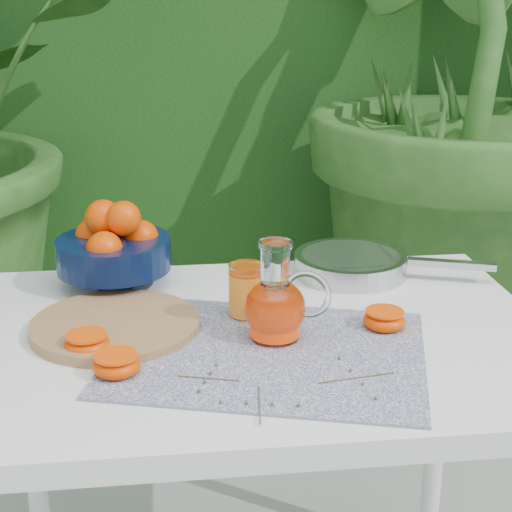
{
  "coord_description": "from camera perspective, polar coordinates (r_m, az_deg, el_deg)",
  "views": [
    {
      "loc": [
        -0.0,
        -1.22,
        1.31
      ],
      "look_at": [
        0.14,
        0.0,
        0.88
      ],
      "focal_mm": 55.0,
      "sensor_mm": 36.0,
      "label": 1
    }
  ],
  "objects": [
    {
      "name": "saute_pan",
      "position": [
        1.6,
        7.0,
        -0.53
      ],
      "size": [
        0.42,
        0.29,
        0.04
      ],
      "color": "#ABABAF",
      "rests_on": "white_table"
    },
    {
      "name": "juice_pitcher",
      "position": [
        1.28,
        1.48,
        -3.62
      ],
      "size": [
        0.15,
        0.13,
        0.17
      ],
      "color": "white",
      "rests_on": "white_table"
    },
    {
      "name": "orange_halves",
      "position": [
        1.26,
        -3.96,
        -6.25
      ],
      "size": [
        0.59,
        0.21,
        0.04
      ],
      "color": "#F95A02",
      "rests_on": "white_table"
    },
    {
      "name": "white_table",
      "position": [
        1.37,
        0.1,
        -8.66
      ],
      "size": [
        1.0,
        0.7,
        0.75
      ],
      "color": "white",
      "rests_on": "ground"
    },
    {
      "name": "cutting_board",
      "position": [
        1.36,
        -10.19,
        -5.0
      ],
      "size": [
        0.37,
        0.37,
        0.02
      ],
      "primitive_type": "cylinder",
      "rotation": [
        0.0,
        0.0,
        -0.38
      ],
      "color": "#A5714A",
      "rests_on": "white_table"
    },
    {
      "name": "thyme_sprigs",
      "position": [
        1.15,
        1.63,
        -9.4
      ],
      "size": [
        0.32,
        0.18,
        0.01
      ],
      "color": "brown",
      "rests_on": "white_table"
    },
    {
      "name": "placemat",
      "position": [
        1.26,
        0.89,
        -7.03
      ],
      "size": [
        0.58,
        0.5,
        0.0
      ],
      "primitive_type": "cube",
      "rotation": [
        0.0,
        0.0,
        -0.28
      ],
      "color": "#0D174E",
      "rests_on": "white_table"
    },
    {
      "name": "potted_plant_right",
      "position": [
        2.57,
        13.68,
        13.37
      ],
      "size": [
        2.54,
        2.54,
        2.14
      ],
      "primitive_type": "imported",
      "rotation": [
        0.0,
        0.0,
        1.78
      ],
      "color": "#25571E",
      "rests_on": "ground"
    },
    {
      "name": "fruit_bowl",
      "position": [
        1.53,
        -10.29,
        0.69
      ],
      "size": [
        0.27,
        0.27,
        0.17
      ],
      "color": "black",
      "rests_on": "white_table"
    },
    {
      "name": "hedge_backdrop",
      "position": [
        3.28,
        -6.0,
        17.1
      ],
      "size": [
        8.0,
        1.65,
        2.5
      ],
      "color": "#184614",
      "rests_on": "ground"
    },
    {
      "name": "juice_tumbler",
      "position": [
        1.37,
        -0.68,
        -2.59
      ],
      "size": [
        0.08,
        0.08,
        0.09
      ],
      "color": "white",
      "rests_on": "white_table"
    }
  ]
}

